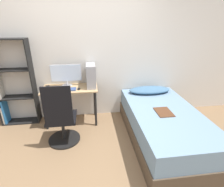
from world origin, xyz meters
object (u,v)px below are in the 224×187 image
object	(u,v)px
bookshelf	(8,85)
bed	(163,125)
office_chair	(62,122)
keyboard	(66,89)
pc_tower	(91,75)
monitor	(66,74)

from	to	relation	value
bookshelf	bed	xyz separation A→B (m)	(2.65, -0.89, -0.52)
office_chair	bed	distance (m)	1.65
office_chair	bed	xyz separation A→B (m)	(1.65, -0.11, -0.13)
keyboard	pc_tower	xyz separation A→B (m)	(0.46, 0.14, 0.20)
monitor	pc_tower	bearing A→B (deg)	-13.22
bookshelf	bed	size ratio (longest dim) A/B	0.79
office_chair	keyboard	distance (m)	0.64
bed	monitor	xyz separation A→B (m)	(-1.60, 0.91, 0.67)
bookshelf	keyboard	distance (m)	1.08
bookshelf	pc_tower	world-z (taller)	bookshelf
bookshelf	bed	distance (m)	2.84
monitor	bed	bearing A→B (deg)	-29.52
bookshelf	keyboard	size ratio (longest dim) A/B	4.56
keyboard	pc_tower	size ratio (longest dim) A/B	0.84
bed	monitor	distance (m)	1.96
office_chair	bed	bearing A→B (deg)	-3.93
office_chair	monitor	distance (m)	0.97
office_chair	pc_tower	world-z (taller)	pc_tower
office_chair	monitor	xyz separation A→B (m)	(0.04, 0.79, 0.55)
monitor	bookshelf	bearing A→B (deg)	-179.14
monitor	keyboard	size ratio (longest dim) A/B	1.64
bookshelf	keyboard	bearing A→B (deg)	-12.47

